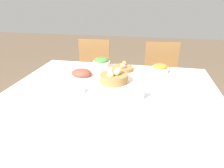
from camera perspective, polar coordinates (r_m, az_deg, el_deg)
name	(u,v)px	position (r m, az deg, el deg)	size (l,w,h in m)	color
ground_plane	(114,151)	(2.10, 0.61, -18.68)	(12.00, 12.00, 0.00)	brown
dining_table	(114,121)	(1.87, 0.66, -10.42)	(1.67, 1.09, 0.73)	silver
chair_far_right	(161,77)	(2.59, 13.84, 2.08)	(0.45, 0.45, 0.89)	olive
chair_far_left	(93,72)	(2.68, -5.53, 3.48)	(0.44, 0.44, 0.89)	olive
bread_basket	(114,77)	(1.72, 0.57, 1.98)	(0.25, 0.25, 0.13)	#9E7542
egg_basket	(122,68)	(2.01, 3.01, 4.64)	(0.21, 0.21, 0.08)	#9E7542
ham_platter	(82,74)	(1.86, -8.64, 2.89)	(0.29, 0.21, 0.08)	white
carrot_bowl	(160,68)	(2.01, 13.58, 4.42)	(0.16, 0.16, 0.08)	white
green_salad_bowl	(102,62)	(2.11, -3.00, 6.22)	(0.18, 0.18, 0.10)	white
dinner_plate	(105,106)	(1.35, -1.92, -6.41)	(0.23, 0.23, 0.01)	white
fork	(85,105)	(1.39, -7.68, -5.88)	(0.02, 0.17, 0.00)	silver
knife	(126,109)	(1.34, 4.09, -7.07)	(0.02, 0.17, 0.00)	silver
spoon	(131,109)	(1.33, 5.37, -7.18)	(0.02, 0.17, 0.00)	silver
drinking_cup	(141,93)	(1.46, 8.17, -2.69)	(0.06, 0.06, 0.08)	silver
butter_dish	(78,89)	(1.59, -9.58, -1.48)	(0.12, 0.07, 0.03)	white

